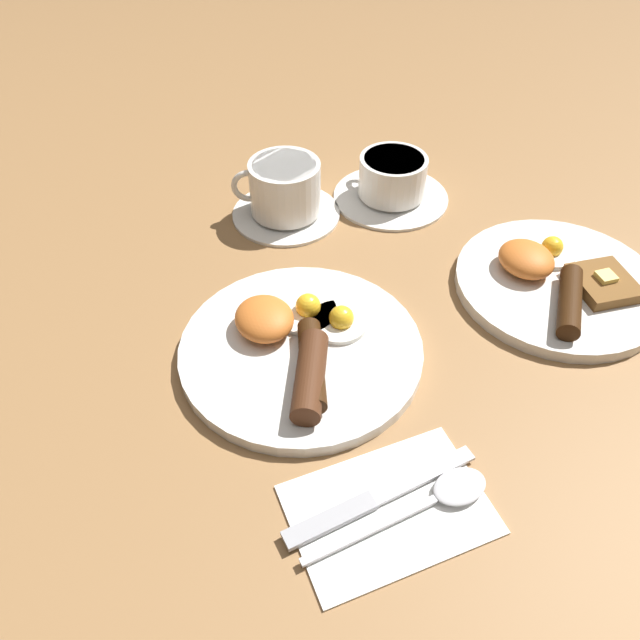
{
  "coord_description": "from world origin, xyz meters",
  "views": [
    {
      "loc": [
        0.42,
        -0.18,
        0.5
      ],
      "look_at": [
        -0.02,
        0.03,
        0.03
      ],
      "focal_mm": 35.0,
      "sensor_mm": 36.0,
      "label": 1
    }
  ],
  "objects": [
    {
      "name": "breakfast_plate_far",
      "position": [
        0.03,
        0.32,
        0.01
      ],
      "size": [
        0.24,
        0.24,
        0.05
      ],
      "color": "silver",
      "rests_on": "ground_plane"
    },
    {
      "name": "napkin",
      "position": [
        0.2,
        -0.01,
        0.0
      ],
      "size": [
        0.13,
        0.18,
        0.01
      ],
      "primitive_type": "cube",
      "rotation": [
        0.0,
        0.0,
        -0.06
      ],
      "color": "white",
      "rests_on": "ground_plane"
    },
    {
      "name": "breakfast_plate_near",
      "position": [
        -0.0,
        -0.0,
        0.01
      ],
      "size": [
        0.26,
        0.26,
        0.05
      ],
      "color": "silver",
      "rests_on": "ground_plane"
    },
    {
      "name": "ground_plane",
      "position": [
        0.0,
        0.0,
        0.0
      ],
      "size": [
        3.0,
        3.0,
        0.0
      ],
      "primitive_type": "plane",
      "color": "olive"
    },
    {
      "name": "knife",
      "position": [
        0.19,
        -0.02,
        0.01
      ],
      "size": [
        0.02,
        0.19,
        0.01
      ],
      "rotation": [
        0.0,
        0.0,
        1.6
      ],
      "color": "silver",
      "rests_on": "napkin"
    },
    {
      "name": "spoon",
      "position": [
        0.21,
        0.04,
        0.01
      ],
      "size": [
        0.04,
        0.18,
        0.01
      ],
      "rotation": [
        0.0,
        0.0,
        1.59
      ],
      "color": "silver",
      "rests_on": "napkin"
    },
    {
      "name": "teacup_near",
      "position": [
        -0.25,
        0.09,
        0.04
      ],
      "size": [
        0.15,
        0.15,
        0.08
      ],
      "color": "silver",
      "rests_on": "ground_plane"
    },
    {
      "name": "teacup_far",
      "position": [
        -0.22,
        0.24,
        0.03
      ],
      "size": [
        0.16,
        0.16,
        0.06
      ],
      "color": "silver",
      "rests_on": "ground_plane"
    }
  ]
}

